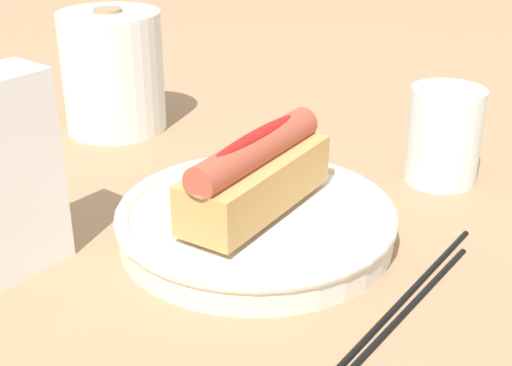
{
  "coord_description": "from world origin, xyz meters",
  "views": [
    {
      "loc": [
        -0.38,
        -0.34,
        0.29
      ],
      "look_at": [
        -0.02,
        0.02,
        0.05
      ],
      "focal_mm": 50.48,
      "sensor_mm": 36.0,
      "label": 1
    }
  ],
  "objects_px": {
    "paper_towel_roll": "(113,72)",
    "chopstick_near": "(410,291)",
    "serving_bowl": "(256,221)",
    "water_glass": "(444,139)",
    "hotdog_front": "(256,174)",
    "chopstick_far": "(400,315)"
  },
  "relations": [
    {
      "from": "serving_bowl",
      "to": "chopstick_far",
      "type": "height_order",
      "value": "serving_bowl"
    },
    {
      "from": "paper_towel_roll",
      "to": "water_glass",
      "type": "bearing_deg",
      "value": -68.13
    },
    {
      "from": "paper_towel_roll",
      "to": "chopstick_near",
      "type": "distance_m",
      "value": 0.43
    },
    {
      "from": "serving_bowl",
      "to": "paper_towel_roll",
      "type": "xyz_separation_m",
      "value": [
        0.07,
        0.29,
        0.05
      ]
    },
    {
      "from": "hotdog_front",
      "to": "chopstick_near",
      "type": "height_order",
      "value": "hotdog_front"
    },
    {
      "from": "chopstick_near",
      "to": "chopstick_far",
      "type": "distance_m",
      "value": 0.03
    },
    {
      "from": "serving_bowl",
      "to": "water_glass",
      "type": "relative_size",
      "value": 2.5
    },
    {
      "from": "serving_bowl",
      "to": "paper_towel_roll",
      "type": "distance_m",
      "value": 0.3
    },
    {
      "from": "hotdog_front",
      "to": "water_glass",
      "type": "bearing_deg",
      "value": -12.33
    },
    {
      "from": "water_glass",
      "to": "chopstick_far",
      "type": "distance_m",
      "value": 0.24
    },
    {
      "from": "water_glass",
      "to": "chopstick_far",
      "type": "xyz_separation_m",
      "value": [
        -0.21,
        -0.1,
        -0.04
      ]
    },
    {
      "from": "paper_towel_roll",
      "to": "chopstick_near",
      "type": "relative_size",
      "value": 0.61
    },
    {
      "from": "paper_towel_roll",
      "to": "chopstick_far",
      "type": "bearing_deg",
      "value": -100.41
    },
    {
      "from": "water_glass",
      "to": "chopstick_near",
      "type": "xyz_separation_m",
      "value": [
        -0.18,
        -0.09,
        -0.04
      ]
    },
    {
      "from": "serving_bowl",
      "to": "chopstick_far",
      "type": "relative_size",
      "value": 1.02
    },
    {
      "from": "chopstick_far",
      "to": "water_glass",
      "type": "bearing_deg",
      "value": 17.41
    },
    {
      "from": "water_glass",
      "to": "chopstick_far",
      "type": "bearing_deg",
      "value": -154.53
    },
    {
      "from": "serving_bowl",
      "to": "hotdog_front",
      "type": "bearing_deg",
      "value": 0.0
    },
    {
      "from": "chopstick_near",
      "to": "water_glass",
      "type": "bearing_deg",
      "value": 17.3
    },
    {
      "from": "water_glass",
      "to": "serving_bowl",
      "type": "bearing_deg",
      "value": 167.67
    },
    {
      "from": "serving_bowl",
      "to": "chopstick_near",
      "type": "relative_size",
      "value": 1.02
    },
    {
      "from": "hotdog_front",
      "to": "chopstick_near",
      "type": "relative_size",
      "value": 0.71
    }
  ]
}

